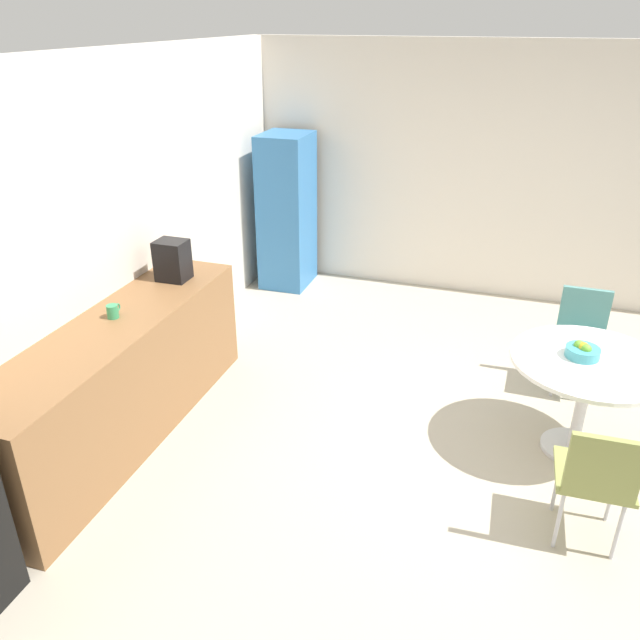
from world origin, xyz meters
TOP-DOWN VIEW (x-y plane):
  - ground_plane at (0.00, 0.00)m, footprint 6.00×6.00m
  - wall_back at (0.00, 3.00)m, footprint 6.00×0.10m
  - wall_side_right at (3.00, 0.00)m, footprint 0.10×6.00m
  - counter_block at (-0.53, 2.65)m, footprint 2.54×0.60m
  - locker_cabinet at (2.55, 2.55)m, footprint 0.60×0.50m
  - round_table at (0.29, -0.48)m, footprint 1.04×1.04m
  - chair_olive at (-0.65, -0.50)m, footprint 0.43×0.43m
  - chair_teal at (1.23, -0.50)m, footprint 0.43×0.43m
  - fruit_bowl at (0.32, -0.42)m, footprint 0.22×0.22m
  - mug_white at (-0.43, 2.69)m, footprint 0.13×0.08m
  - coffee_maker at (0.32, 2.65)m, footprint 0.20×0.24m

SIDE VIEW (x-z plane):
  - ground_plane at x=0.00m, z-range 0.00..0.00m
  - counter_block at x=-0.53m, z-range 0.00..0.90m
  - chair_olive at x=-0.65m, z-range 0.11..0.94m
  - chair_teal at x=1.23m, z-range 0.11..0.94m
  - round_table at x=0.29m, z-range 0.22..0.96m
  - fruit_bowl at x=0.32m, z-range 0.72..0.83m
  - locker_cabinet at x=2.55m, z-range 0.00..1.68m
  - mug_white at x=-0.43m, z-range 0.90..1.00m
  - coffee_maker at x=0.32m, z-range 0.90..1.22m
  - wall_back at x=0.00m, z-range 0.00..2.60m
  - wall_side_right at x=3.00m, z-range 0.00..2.60m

